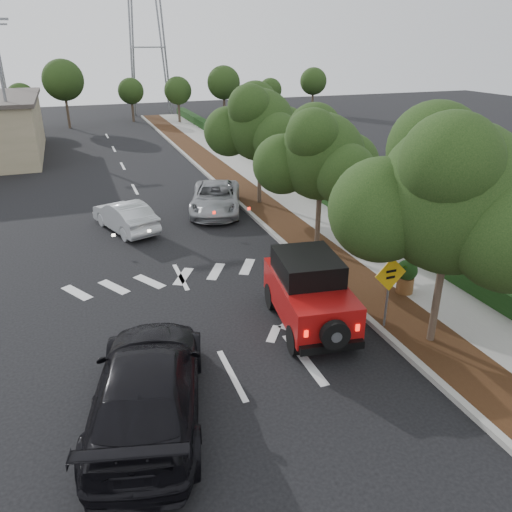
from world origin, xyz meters
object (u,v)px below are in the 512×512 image
silver_suv_ahead (216,198)px  red_jeep (307,290)px  black_suv_oncoming (148,386)px  speed_hump_sign (389,283)px

silver_suv_ahead → red_jeep: bearing=-73.4°
red_jeep → black_suv_oncoming: red_jeep is taller
red_jeep → silver_suv_ahead: 10.97m
red_jeep → speed_hump_sign: (1.95, -1.15, 0.44)m
red_jeep → black_suv_oncoming: (-4.99, -2.47, -0.24)m
silver_suv_ahead → speed_hump_sign: 12.24m
silver_suv_ahead → speed_hump_sign: size_ratio=2.28×
black_suv_oncoming → speed_hump_sign: 7.10m
black_suv_oncoming → speed_hump_sign: bearing=-155.2°
silver_suv_ahead → black_suv_oncoming: (-5.34, -13.43, 0.14)m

